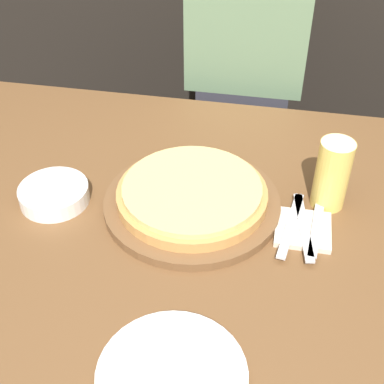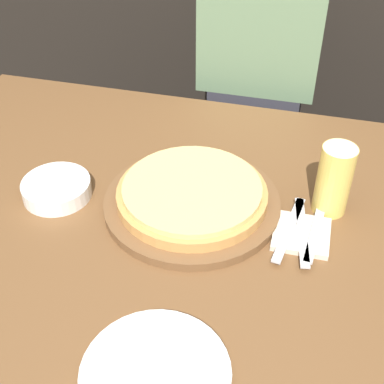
{
  "view_description": "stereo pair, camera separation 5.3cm",
  "coord_description": "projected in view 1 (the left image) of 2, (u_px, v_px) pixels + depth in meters",
  "views": [
    {
      "loc": [
        0.11,
        -0.77,
        1.46
      ],
      "look_at": [
        -0.04,
        0.07,
        0.76
      ],
      "focal_mm": 50.0,
      "sensor_mm": 36.0,
      "label": 1
    },
    {
      "loc": [
        0.17,
        -0.76,
        1.46
      ],
      "look_at": [
        -0.04,
        0.07,
        0.76
      ],
      "focal_mm": 50.0,
      "sensor_mm": 36.0,
      "label": 2
    }
  ],
  "objects": [
    {
      "name": "dinner_knife",
      "position": [
        303.0,
        226.0,
        1.06
      ],
      "size": [
        0.05,
        0.2,
        0.0
      ],
      "color": "silver",
      "rests_on": "napkin_stack"
    },
    {
      "name": "beer_glass",
      "position": [
        333.0,
        172.0,
        1.08
      ],
      "size": [
        0.07,
        0.07,
        0.15
      ],
      "color": "#E5C65B",
      "rests_on": "dining_table"
    },
    {
      "name": "side_bowl",
      "position": [
        54.0,
        194.0,
        1.13
      ],
      "size": [
        0.15,
        0.15,
        0.04
      ],
      "color": "white",
      "rests_on": "dining_table"
    },
    {
      "name": "pizza_on_board",
      "position": [
        192.0,
        198.0,
        1.11
      ],
      "size": [
        0.37,
        0.37,
        0.06
      ],
      "color": "brown",
      "rests_on": "dining_table"
    },
    {
      "name": "fork",
      "position": [
        291.0,
        225.0,
        1.06
      ],
      "size": [
        0.05,
        0.2,
        0.0
      ],
      "color": "silver",
      "rests_on": "napkin_stack"
    },
    {
      "name": "dinner_plate",
      "position": [
        175.0,
        376.0,
        0.81
      ],
      "size": [
        0.23,
        0.23,
        0.02
      ],
      "color": "white",
      "rests_on": "dining_table"
    },
    {
      "name": "dining_table",
      "position": [
        205.0,
        338.0,
        1.3
      ],
      "size": [
        1.48,
        1.02,
        0.72
      ],
      "color": "brown",
      "rests_on": "ground_plane"
    },
    {
      "name": "spoon",
      "position": [
        316.0,
        228.0,
        1.06
      ],
      "size": [
        0.03,
        0.17,
        0.0
      ],
      "color": "silver",
      "rests_on": "napkin_stack"
    },
    {
      "name": "diner_person",
      "position": [
        244.0,
        97.0,
        1.65
      ],
      "size": [
        0.34,
        0.2,
        1.29
      ],
      "color": "#33333D",
      "rests_on": "ground_plane"
    },
    {
      "name": "napkin_stack",
      "position": [
        303.0,
        229.0,
        1.07
      ],
      "size": [
        0.11,
        0.11,
        0.01
      ],
      "color": "beige",
      "rests_on": "dining_table"
    }
  ]
}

